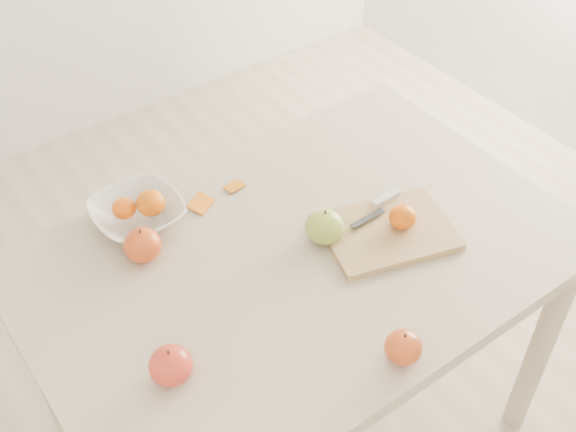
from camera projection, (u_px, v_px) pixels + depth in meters
ground at (298, 431)px, 2.10m from camera, size 3.50×3.50×0.00m
table at (301, 282)px, 1.65m from camera, size 1.20×0.80×0.75m
cutting_board at (388, 232)px, 1.62m from camera, size 0.33×0.28×0.02m
board_tangerine at (402, 217)px, 1.60m from camera, size 0.06×0.06×0.05m
fruit_bowl at (137, 213)px, 1.64m from camera, size 0.20×0.20×0.05m
bowl_tangerine_near at (124, 208)px, 1.62m from camera, size 0.05×0.05×0.05m
bowl_tangerine_far at (151, 203)px, 1.63m from camera, size 0.07×0.07×0.06m
orange_peel_a at (201, 205)px, 1.70m from camera, size 0.07×0.07×0.01m
orange_peel_b at (234, 187)px, 1.74m from camera, size 0.05×0.04×0.01m
paring_knife at (383, 201)px, 1.67m from camera, size 0.17×0.05×0.01m
apple_green at (325, 227)px, 1.59m from camera, size 0.09×0.09×0.08m
apple_red_a at (143, 245)px, 1.55m from camera, size 0.08×0.08×0.08m
apple_red_b at (171, 365)px, 1.32m from camera, size 0.08×0.08×0.07m
apple_red_c at (403, 347)px, 1.36m from camera, size 0.07×0.07×0.07m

